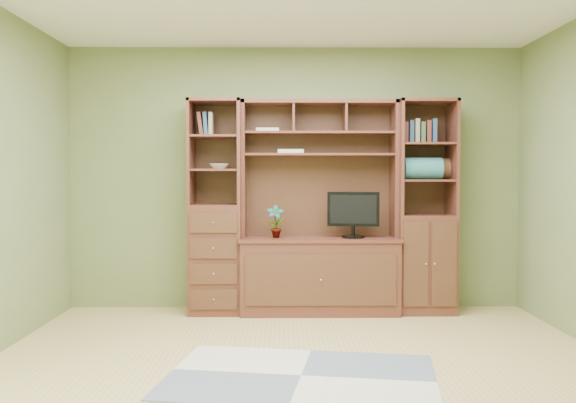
{
  "coord_description": "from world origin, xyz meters",
  "views": [
    {
      "loc": [
        -0.14,
        -4.11,
        1.33
      ],
      "look_at": [
        -0.08,
        1.2,
        1.1
      ],
      "focal_mm": 38.0,
      "sensor_mm": 36.0,
      "label": 1
    }
  ],
  "objects_px": {
    "center_hutch": "(319,207)",
    "monitor": "(353,206)",
    "right_tower": "(425,207)",
    "left_tower": "(216,207)"
  },
  "relations": [
    {
      "from": "left_tower",
      "to": "right_tower",
      "type": "distance_m",
      "value": 2.02
    },
    {
      "from": "right_tower",
      "to": "left_tower",
      "type": "bearing_deg",
      "value": 180.0
    },
    {
      "from": "right_tower",
      "to": "monitor",
      "type": "relative_size",
      "value": 3.38
    },
    {
      "from": "left_tower",
      "to": "right_tower",
      "type": "xyz_separation_m",
      "value": [
        2.02,
        0.0,
        0.0
      ]
    },
    {
      "from": "center_hutch",
      "to": "right_tower",
      "type": "distance_m",
      "value": 1.03
    },
    {
      "from": "center_hutch",
      "to": "right_tower",
      "type": "xyz_separation_m",
      "value": [
        1.02,
        0.04,
        0.0
      ]
    },
    {
      "from": "center_hutch",
      "to": "monitor",
      "type": "xyz_separation_m",
      "value": [
        0.32,
        -0.03,
        0.01
      ]
    },
    {
      "from": "right_tower",
      "to": "monitor",
      "type": "distance_m",
      "value": 0.71
    },
    {
      "from": "center_hutch",
      "to": "left_tower",
      "type": "height_order",
      "value": "same"
    },
    {
      "from": "left_tower",
      "to": "monitor",
      "type": "height_order",
      "value": "left_tower"
    }
  ]
}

